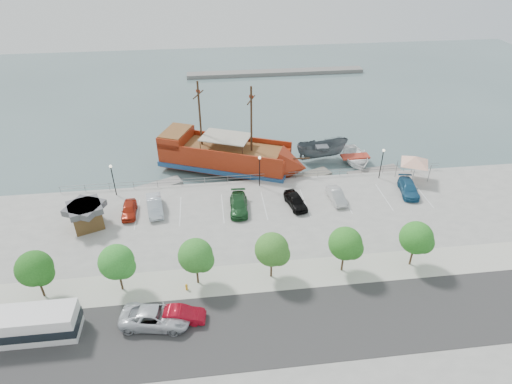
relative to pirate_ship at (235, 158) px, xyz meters
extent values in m
plane|color=#495F61|center=(2.65, -12.23, -2.20)|extent=(160.00, 160.00, 0.00)
cube|color=gray|center=(2.65, -33.23, -1.80)|extent=(100.00, 58.00, 1.20)
cube|color=#363535|center=(2.65, -28.23, -1.19)|extent=(100.00, 8.00, 0.04)
cube|color=beige|center=(2.65, -22.23, -1.18)|extent=(100.00, 4.00, 0.05)
cylinder|color=gray|center=(2.65, -4.43, -0.25)|extent=(50.00, 0.06, 0.06)
cylinder|color=gray|center=(2.65, -4.43, -0.65)|extent=(50.00, 0.06, 0.06)
cube|color=slate|center=(12.65, 42.77, -1.80)|extent=(40.00, 3.00, 0.80)
cube|color=maroon|center=(-1.38, 0.58, -0.10)|extent=(18.39, 11.93, 2.87)
cube|color=navy|center=(-1.38, 0.58, -1.04)|extent=(18.83, 12.37, 0.66)
cone|color=maroon|center=(7.55, -3.19, -0.10)|extent=(5.31, 6.25, 5.29)
cube|color=maroon|center=(-7.99, 3.37, 2.10)|extent=(5.19, 6.36, 1.54)
cube|color=brown|center=(-7.99, 3.37, 2.93)|extent=(4.82, 5.87, 0.13)
cube|color=brown|center=(-0.88, 0.37, 1.39)|extent=(15.09, 10.04, 0.17)
cube|color=maroon|center=(-0.35, 3.02, 1.72)|extent=(16.34, 7.06, 0.77)
cube|color=maroon|center=(-2.41, -1.85, 1.72)|extent=(16.34, 7.06, 0.77)
cylinder|color=#382111|center=(2.17, -0.92, 5.85)|extent=(0.35, 0.35, 9.04)
cylinder|color=#382111|center=(-4.43, 1.87, 5.85)|extent=(0.35, 0.35, 9.04)
cylinder|color=#382111|center=(2.17, -0.92, 8.61)|extent=(1.43, 3.11, 0.15)
cylinder|color=#382111|center=(-4.43, 1.87, 8.61)|extent=(1.43, 3.11, 0.15)
cube|color=#BAB39C|center=(-1.18, 0.50, 2.98)|extent=(7.52, 6.34, 0.13)
cylinder|color=#382111|center=(8.27, -3.49, 1.22)|extent=(2.60, 1.23, 0.65)
imported|color=#4D5459|center=(12.78, 1.83, -0.72)|extent=(7.78, 3.30, 2.95)
imported|color=white|center=(17.37, 0.34, -1.46)|extent=(5.19, 7.19, 1.47)
cube|color=gray|center=(-10.85, -3.03, -2.00)|extent=(7.17, 4.69, 0.40)
cube|color=slate|center=(9.51, -3.03, -1.99)|extent=(7.43, 4.60, 0.41)
cube|color=gray|center=(19.15, -3.03, -1.98)|extent=(7.82, 3.64, 0.43)
cube|color=brown|center=(-17.46, -11.82, -0.09)|extent=(3.91, 3.91, 2.21)
cube|color=#4C4C50|center=(-17.46, -11.82, 1.27)|extent=(4.43, 4.43, 0.70)
cylinder|color=slate|center=(20.92, -5.65, 0.03)|extent=(0.10, 0.10, 2.46)
cylinder|color=slate|center=(23.65, -4.65, 0.03)|extent=(0.10, 0.10, 2.46)
cylinder|color=slate|center=(21.91, -8.38, 0.03)|extent=(0.10, 0.10, 2.46)
cylinder|color=slate|center=(24.65, -7.38, 0.03)|extent=(0.10, 0.10, 2.46)
pyramid|color=white|center=(22.78, -6.51, 2.21)|extent=(6.02, 6.02, 1.01)
imported|color=silver|center=(-8.90, -26.68, -0.37)|extent=(6.30, 3.63, 1.65)
imported|color=#AC0B1D|center=(-6.80, -26.61, -0.51)|extent=(4.31, 1.95, 1.37)
cube|color=silver|center=(-18.88, -26.73, 0.14)|extent=(7.51, 2.60, 2.68)
cube|color=black|center=(-18.88, -26.73, -0.02)|extent=(7.61, 2.70, 0.86)
cylinder|color=orange|center=(-6.42, -23.03, -0.92)|extent=(0.22, 0.22, 0.56)
sphere|color=orange|center=(-6.42, -23.03, -0.62)|extent=(0.24, 0.24, 0.24)
cylinder|color=black|center=(-15.35, -5.73, 0.80)|extent=(0.12, 0.12, 4.00)
sphere|color=#FFF2CC|center=(-15.35, -5.73, 2.90)|extent=(0.36, 0.36, 0.36)
cylinder|color=black|center=(2.65, -5.73, 0.80)|extent=(0.12, 0.12, 4.00)
sphere|color=#FFF2CC|center=(2.65, -5.73, 2.90)|extent=(0.36, 0.36, 0.36)
cylinder|color=black|center=(18.65, -5.73, 0.80)|extent=(0.12, 0.12, 4.00)
sphere|color=#FFF2CC|center=(18.65, -5.73, 2.90)|extent=(0.36, 0.36, 0.36)
cylinder|color=#473321|center=(-19.35, -22.23, -0.10)|extent=(0.20, 0.20, 2.20)
sphere|color=#1F5B19|center=(-19.35, -22.23, 2.20)|extent=(3.20, 3.20, 3.20)
sphere|color=#1F5B19|center=(-18.75, -22.53, 1.80)|extent=(2.20, 2.20, 2.20)
cylinder|color=#473321|center=(-12.35, -22.23, -0.10)|extent=(0.20, 0.20, 2.20)
sphere|color=#2A7925|center=(-12.35, -22.23, 2.20)|extent=(3.20, 3.20, 3.20)
sphere|color=#2A7925|center=(-11.75, -22.53, 1.80)|extent=(2.20, 2.20, 2.20)
cylinder|color=#473321|center=(-5.35, -22.23, -0.10)|extent=(0.20, 0.20, 2.20)
sphere|color=#2C7124|center=(-5.35, -22.23, 2.20)|extent=(3.20, 3.20, 3.20)
sphere|color=#2C7124|center=(-4.75, -22.53, 1.80)|extent=(2.20, 2.20, 2.20)
cylinder|color=#473321|center=(1.65, -22.23, -0.10)|extent=(0.20, 0.20, 2.20)
sphere|color=#356F24|center=(1.65, -22.23, 2.20)|extent=(3.20, 3.20, 3.20)
sphere|color=#356F24|center=(2.25, -22.53, 1.80)|extent=(2.20, 2.20, 2.20)
cylinder|color=#473321|center=(8.65, -22.23, -0.10)|extent=(0.20, 0.20, 2.20)
sphere|color=#296E1F|center=(8.65, -22.23, 2.20)|extent=(3.20, 3.20, 3.20)
sphere|color=#296E1F|center=(9.25, -22.53, 1.80)|extent=(2.20, 2.20, 2.20)
cylinder|color=#473321|center=(15.65, -22.23, -0.10)|extent=(0.20, 0.20, 2.20)
sphere|color=#277220|center=(15.65, -22.23, 2.20)|extent=(3.20, 3.20, 3.20)
sphere|color=#277220|center=(16.25, -22.53, 1.80)|extent=(2.20, 2.20, 2.20)
imported|color=#AE2713|center=(-13.17, -10.15, -0.52)|extent=(1.75, 4.05, 1.36)
imported|color=silver|center=(-10.25, -9.81, -0.40)|extent=(2.39, 5.03, 1.59)
imported|color=#1D4D25|center=(-0.47, -10.75, -0.46)|extent=(2.37, 5.21, 1.48)
imported|color=black|center=(6.34, -10.76, -0.45)|extent=(2.61, 4.66, 1.50)
imported|color=silver|center=(11.51, -10.22, -0.52)|extent=(1.76, 4.23, 1.36)
imported|color=#1E557D|center=(20.92, -9.68, -0.49)|extent=(2.82, 5.14, 1.41)
camera|label=1|loc=(-3.46, -52.06, 28.09)|focal=30.00mm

